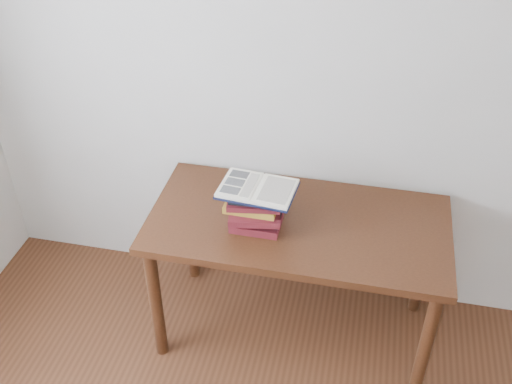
# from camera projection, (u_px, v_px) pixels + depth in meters

# --- Properties ---
(room_shell) EXTENTS (3.54, 3.54, 2.62)m
(room_shell) POSITION_uv_depth(u_px,v_px,m) (179.00, 305.00, 1.09)
(room_shell) COLOR silver
(room_shell) RESTS_ON ground
(desk) EXTENTS (1.35, 0.68, 0.72)m
(desk) POSITION_uv_depth(u_px,v_px,m) (298.00, 237.00, 2.75)
(desk) COLOR #432210
(desk) RESTS_ON ground
(book_stack) EXTENTS (0.26, 0.22, 0.19)m
(book_stack) POSITION_uv_depth(u_px,v_px,m) (255.00, 209.00, 2.61)
(book_stack) COLOR maroon
(book_stack) RESTS_ON desk
(open_book) EXTENTS (0.34, 0.25, 0.03)m
(open_book) POSITION_uv_depth(u_px,v_px,m) (258.00, 189.00, 2.55)
(open_book) COLOR black
(open_book) RESTS_ON book_stack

